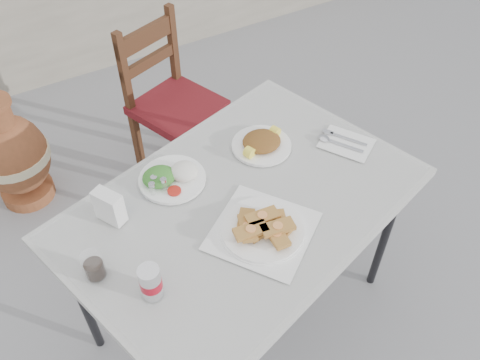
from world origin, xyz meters
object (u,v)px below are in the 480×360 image
salad_chopped_plate (262,143)px  cola_glass (94,267)px  salad_rice_plate (171,176)px  napkin_holder (109,207)px  pide_plate (263,226)px  condiment_caddy (157,187)px  chair (172,102)px  terracotta_urn (13,156)px  soda_can (151,282)px  cafe_table (242,210)px

salad_chopped_plate → cola_glass: bearing=-162.1°
salad_rice_plate → cola_glass: bearing=-145.9°
cola_glass → napkin_holder: 0.24m
pide_plate → condiment_caddy: size_ratio=4.10×
chair → cola_glass: bearing=-144.7°
napkin_holder → terracotta_urn: bearing=74.0°
salad_chopped_plate → soda_can: bearing=-148.0°
salad_chopped_plate → condiment_caddy: size_ratio=2.18×
salad_rice_plate → cola_glass: (-0.39, -0.26, 0.02)m
soda_can → condiment_caddy: (0.19, 0.39, -0.04)m
cafe_table → pide_plate: (-0.01, -0.16, 0.09)m
salad_rice_plate → soda_can: size_ratio=2.05×
soda_can → chair: chair is taller
terracotta_urn → salad_rice_plate: bearing=-64.1°
cola_glass → condiment_caddy: bearing=36.8°
condiment_caddy → terracotta_urn: 1.25m
cafe_table → terracotta_urn: bearing=118.5°
salad_rice_plate → cafe_table: bearing=-51.0°
salad_rice_plate → cola_glass: 0.47m
salad_chopped_plate → chair: (-0.05, 0.83, -0.32)m
condiment_caddy → cafe_table: bearing=-38.8°
cafe_table → chair: size_ratio=1.60×
cafe_table → cola_glass: cola_glass is taller
salad_chopped_plate → cola_glass: (-0.78, -0.25, 0.02)m
soda_can → terracotta_urn: (-0.25, 1.45, -0.54)m
cafe_table → chair: chair is taller
cola_glass → napkin_holder: napkin_holder is taller
salad_rice_plate → terracotta_urn: size_ratio=0.38×
salad_chopped_plate → napkin_holder: napkin_holder is taller
salad_chopped_plate → napkin_holder: 0.66m
pide_plate → salad_chopped_plate: 0.43m
salad_chopped_plate → terracotta_urn: bearing=130.7°
salad_rice_plate → chair: bearing=67.0°
napkin_holder → condiment_caddy: napkin_holder is taller
pide_plate → salad_rice_plate: 0.41m
pide_plate → cola_glass: size_ratio=4.61×
pide_plate → condiment_caddy: (-0.24, 0.36, -0.01)m
cola_glass → napkin_holder: bearing=57.4°
salad_chopped_plate → condiment_caddy: 0.46m
cola_glass → chair: 1.35m
chair → terracotta_urn: chair is taller
napkin_holder → chair: size_ratio=0.13×
pide_plate → cola_glass: 0.57m
condiment_caddy → terracotta_urn: condiment_caddy is taller
condiment_caddy → chair: (0.42, 0.84, -0.33)m
cola_glass → chair: chair is taller
condiment_caddy → salad_chopped_plate: bearing=1.7°
soda_can → salad_rice_plate: bearing=58.4°
cola_glass → pide_plate: bearing=-12.0°
soda_can → napkin_holder: same height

